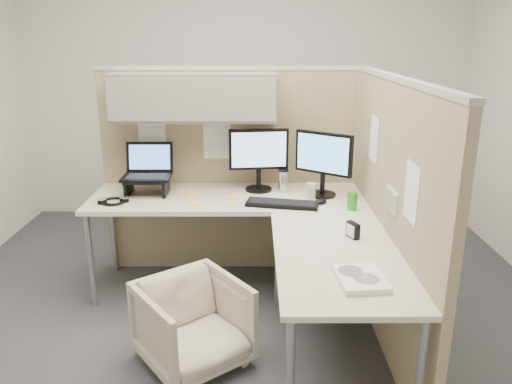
{
  "coord_description": "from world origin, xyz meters",
  "views": [
    {
      "loc": [
        0.1,
        -2.92,
        1.84
      ],
      "look_at": [
        0.1,
        0.25,
        0.85
      ],
      "focal_mm": 35.0,
      "sensor_mm": 36.0,
      "label": 1
    }
  ],
  "objects_px": {
    "desk": "(260,221)",
    "monitor_left": "(259,155)",
    "office_chair": "(193,320)",
    "keyboard": "(282,204)"
  },
  "relations": [
    {
      "from": "office_chair",
      "to": "keyboard",
      "type": "relative_size",
      "value": 1.14
    },
    {
      "from": "office_chair",
      "to": "monitor_left",
      "type": "xyz_separation_m",
      "value": [
        0.38,
        1.08,
        0.72
      ]
    },
    {
      "from": "office_chair",
      "to": "keyboard",
      "type": "bearing_deg",
      "value": 16.45
    },
    {
      "from": "office_chair",
      "to": "keyboard",
      "type": "height_order",
      "value": "keyboard"
    },
    {
      "from": "monitor_left",
      "to": "keyboard",
      "type": "distance_m",
      "value": 0.47
    },
    {
      "from": "desk",
      "to": "monitor_left",
      "type": "xyz_separation_m",
      "value": [
        -0.0,
        0.55,
        0.32
      ]
    },
    {
      "from": "office_chair",
      "to": "keyboard",
      "type": "distance_m",
      "value": 1.02
    },
    {
      "from": "monitor_left",
      "to": "keyboard",
      "type": "relative_size",
      "value": 0.95
    },
    {
      "from": "desk",
      "to": "office_chair",
      "type": "relative_size",
      "value": 3.55
    },
    {
      "from": "desk",
      "to": "monitor_left",
      "type": "bearing_deg",
      "value": 90.44
    }
  ]
}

